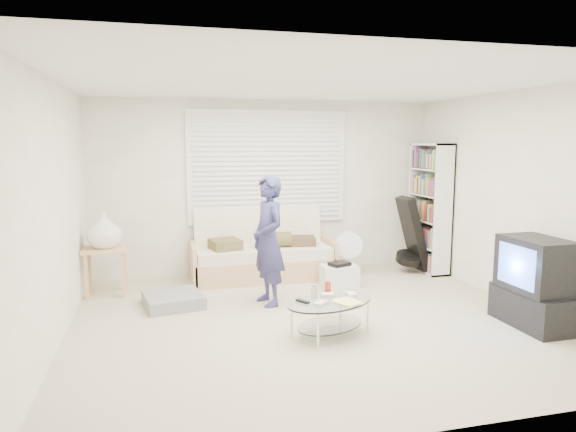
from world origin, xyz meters
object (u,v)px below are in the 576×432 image
object	(u,v)px
tv_unit	(534,284)
coffee_table	(330,306)
futon_sofa	(262,256)
bookshelf	(429,208)

from	to	relation	value
tv_unit	coffee_table	bearing A→B (deg)	172.93
tv_unit	coffee_table	size ratio (longest dim) A/B	0.81
futon_sofa	coffee_table	world-z (taller)	futon_sofa
tv_unit	bookshelf	bearing A→B (deg)	87.00
futon_sofa	bookshelf	size ratio (longest dim) A/B	1.05
bookshelf	tv_unit	xyz separation A→B (m)	(-0.13, -2.39, -0.49)
futon_sofa	coffee_table	distance (m)	2.32
futon_sofa	coffee_table	size ratio (longest dim) A/B	1.72
bookshelf	coffee_table	size ratio (longest dim) A/B	1.64
tv_unit	coffee_table	xyz separation A→B (m)	(-2.13, 0.26, -0.16)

